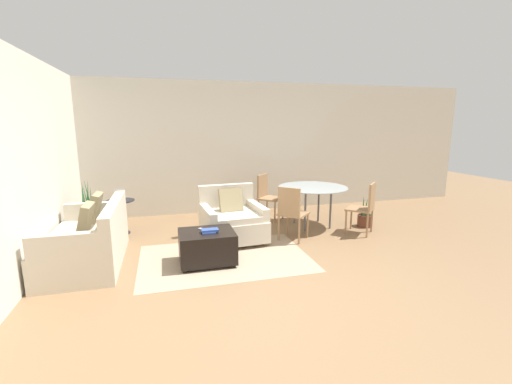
{
  "coord_description": "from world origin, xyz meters",
  "views": [
    {
      "loc": [
        -1.13,
        -3.68,
        1.88
      ],
      "look_at": [
        0.35,
        1.79,
        0.75
      ],
      "focal_mm": 24.0,
      "sensor_mm": 36.0,
      "label": 1
    }
  ],
  "objects_px": {
    "book_stack": "(209,231)",
    "dining_table": "(313,190)",
    "armchair": "(232,220)",
    "couch": "(90,242)",
    "dining_chair_near_right": "(365,205)",
    "potted_plant_small": "(365,218)",
    "ottoman": "(207,246)",
    "dining_chair_far_left": "(267,194)",
    "dining_chair_near_left": "(291,210)",
    "tv_remote_primary": "(203,229)",
    "potted_plant": "(90,223)",
    "picture_frame": "(120,195)",
    "side_table": "(121,210)"
  },
  "relations": [
    {
      "from": "potted_plant_small",
      "to": "dining_table",
      "type": "bearing_deg",
      "value": 163.5
    },
    {
      "from": "dining_table",
      "to": "potted_plant_small",
      "type": "bearing_deg",
      "value": -16.5
    },
    {
      "from": "couch",
      "to": "dining_table",
      "type": "distance_m",
      "value": 3.76
    },
    {
      "from": "potted_plant",
      "to": "dining_chair_near_right",
      "type": "height_order",
      "value": "potted_plant"
    },
    {
      "from": "ottoman",
      "to": "couch",
      "type": "bearing_deg",
      "value": 164.86
    },
    {
      "from": "armchair",
      "to": "picture_frame",
      "type": "relative_size",
      "value": 5.32
    },
    {
      "from": "dining_table",
      "to": "tv_remote_primary",
      "type": "bearing_deg",
      "value": -152.43
    },
    {
      "from": "armchair",
      "to": "dining_chair_near_left",
      "type": "relative_size",
      "value": 1.13
    },
    {
      "from": "book_stack",
      "to": "ottoman",
      "type": "bearing_deg",
      "value": 124.26
    },
    {
      "from": "couch",
      "to": "tv_remote_primary",
      "type": "distance_m",
      "value": 1.55
    },
    {
      "from": "ottoman",
      "to": "picture_frame",
      "type": "relative_size",
      "value": 3.88
    },
    {
      "from": "potted_plant",
      "to": "picture_frame",
      "type": "xyz_separation_m",
      "value": [
        0.5,
        0.0,
        0.47
      ]
    },
    {
      "from": "picture_frame",
      "to": "dining_chair_far_left",
      "type": "bearing_deg",
      "value": 4.82
    },
    {
      "from": "dining_chair_near_left",
      "to": "armchair",
      "type": "bearing_deg",
      "value": 162.87
    },
    {
      "from": "dining_table",
      "to": "potted_plant_small",
      "type": "height_order",
      "value": "dining_table"
    },
    {
      "from": "armchair",
      "to": "side_table",
      "type": "bearing_deg",
      "value": 154.89
    },
    {
      "from": "potted_plant",
      "to": "dining_chair_far_left",
      "type": "bearing_deg",
      "value": 4.07
    },
    {
      "from": "couch",
      "to": "book_stack",
      "type": "relative_size",
      "value": 7.5
    },
    {
      "from": "side_table",
      "to": "book_stack",
      "type": "bearing_deg",
      "value": -52.88
    },
    {
      "from": "dining_chair_near_left",
      "to": "side_table",
      "type": "bearing_deg",
      "value": 157.5
    },
    {
      "from": "armchair",
      "to": "ottoman",
      "type": "xyz_separation_m",
      "value": [
        -0.52,
        -0.84,
        -0.09
      ]
    },
    {
      "from": "armchair",
      "to": "potted_plant",
      "type": "height_order",
      "value": "potted_plant"
    },
    {
      "from": "dining_chair_near_left",
      "to": "ottoman",
      "type": "bearing_deg",
      "value": -158.91
    },
    {
      "from": "side_table",
      "to": "armchair",
      "type": "bearing_deg",
      "value": -25.11
    },
    {
      "from": "armchair",
      "to": "couch",
      "type": "bearing_deg",
      "value": -168.57
    },
    {
      "from": "book_stack",
      "to": "potted_plant",
      "type": "distance_m",
      "value": 2.5
    },
    {
      "from": "armchair",
      "to": "dining_chair_far_left",
      "type": "height_order",
      "value": "dining_chair_far_left"
    },
    {
      "from": "dining_chair_near_right",
      "to": "potted_plant_small",
      "type": "xyz_separation_m",
      "value": [
        0.28,
        0.39,
        -0.36
      ]
    },
    {
      "from": "side_table",
      "to": "dining_table",
      "type": "relative_size",
      "value": 0.47
    },
    {
      "from": "book_stack",
      "to": "tv_remote_primary",
      "type": "bearing_deg",
      "value": 112.58
    },
    {
      "from": "potted_plant",
      "to": "dining_table",
      "type": "relative_size",
      "value": 0.79
    },
    {
      "from": "dining_chair_near_left",
      "to": "potted_plant_small",
      "type": "relative_size",
      "value": 1.54
    },
    {
      "from": "potted_plant_small",
      "to": "tv_remote_primary",
      "type": "bearing_deg",
      "value": -164.86
    },
    {
      "from": "dining_chair_far_left",
      "to": "potted_plant_small",
      "type": "relative_size",
      "value": 1.54
    },
    {
      "from": "dining_chair_near_right",
      "to": "ottoman",
      "type": "bearing_deg",
      "value": -168.76
    },
    {
      "from": "tv_remote_primary",
      "to": "dining_chair_near_right",
      "type": "distance_m",
      "value": 2.85
    },
    {
      "from": "potted_plant",
      "to": "dining_chair_far_left",
      "type": "distance_m",
      "value": 3.23
    },
    {
      "from": "armchair",
      "to": "tv_remote_primary",
      "type": "distance_m",
      "value": 0.92
    },
    {
      "from": "armchair",
      "to": "side_table",
      "type": "height_order",
      "value": "armchair"
    },
    {
      "from": "armchair",
      "to": "dining_chair_far_left",
      "type": "relative_size",
      "value": 1.13
    },
    {
      "from": "dining_chair_far_left",
      "to": "potted_plant_small",
      "type": "bearing_deg",
      "value": -30.47
    },
    {
      "from": "armchair",
      "to": "tv_remote_primary",
      "type": "height_order",
      "value": "armchair"
    },
    {
      "from": "ottoman",
      "to": "dining_chair_far_left",
      "type": "relative_size",
      "value": 0.83
    },
    {
      "from": "book_stack",
      "to": "side_table",
      "type": "xyz_separation_m",
      "value": [
        -1.3,
        1.72,
        -0.05
      ]
    },
    {
      "from": "dining_table",
      "to": "dining_chair_near_left",
      "type": "distance_m",
      "value": 0.97
    },
    {
      "from": "book_stack",
      "to": "dining_table",
      "type": "distance_m",
      "value": 2.45
    },
    {
      "from": "tv_remote_primary",
      "to": "potted_plant_small",
      "type": "height_order",
      "value": "potted_plant_small"
    },
    {
      "from": "picture_frame",
      "to": "dining_chair_near_right",
      "type": "relative_size",
      "value": 0.21
    },
    {
      "from": "picture_frame",
      "to": "dining_chair_near_left",
      "type": "relative_size",
      "value": 0.21
    },
    {
      "from": "ottoman",
      "to": "book_stack",
      "type": "relative_size",
      "value": 3.24
    }
  ]
}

